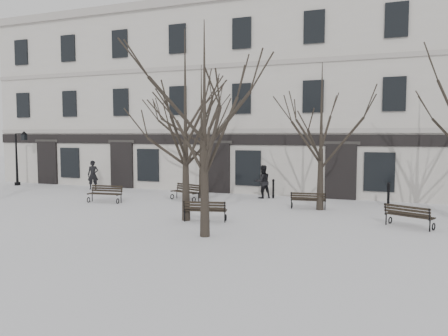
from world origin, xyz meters
The scene contains 16 objects.
ground centered at (0.00, 0.00, 0.00)m, with size 100.00×100.00×0.00m, color silver.
building centered at (0.00, 12.96, 5.52)m, with size 40.40×10.20×11.40m.
tree_1 centered at (-1.59, -0.04, 4.67)m, with size 5.23×5.23×7.47m.
tree_2 centered at (0.19, -2.26, 4.45)m, with size 4.98×4.98×7.11m.
tree_4 centered at (-3.46, 5.68, 4.39)m, with size 4.92×4.92×7.03m.
tree_5 centered at (3.00, 4.31, 4.12)m, with size 4.62×4.62×6.59m.
bench_0 centered at (-7.37, 2.59, 0.47)m, with size 1.76×0.80×0.86m.
bench_1 centered at (-0.79, 0.01, 0.46)m, with size 1.76×0.98×0.84m.
bench_2 centered at (6.61, 1.65, 0.46)m, with size 1.77×1.27×0.85m.
bench_3 centered at (-3.93, 4.73, 0.46)m, with size 1.77×1.12×0.85m.
bench_4 centered at (2.47, 4.29, 0.43)m, with size 1.64×0.77×0.80m.
lamp_post centered at (-17.07, 6.56, 2.08)m, with size 1.12×0.42×3.59m.
bollard_a centered at (0.13, 6.97, 0.55)m, with size 0.13×0.13×1.03m.
bollard_b centered at (5.87, 6.51, 0.61)m, with size 0.15×0.15×1.15m.
pedestrian_a centered at (-11.23, 6.63, 0.00)m, with size 0.65×0.43×1.79m, color black.
pedestrian_b centered at (-0.41, 6.81, 0.00)m, with size 0.86×0.67×1.77m, color black.
Camera 1 is at (5.98, -15.47, 3.44)m, focal length 35.00 mm.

